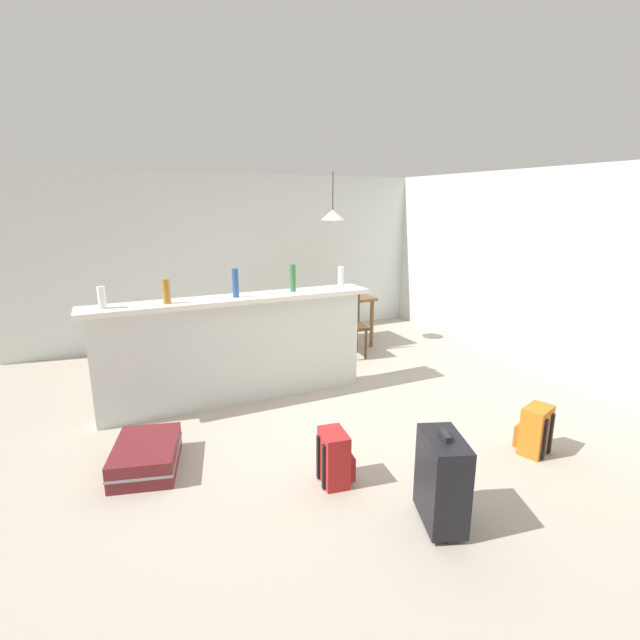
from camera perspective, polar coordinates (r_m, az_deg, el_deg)
name	(u,v)px	position (r m, az deg, el deg)	size (l,w,h in m)	color
ground_plane	(324,411)	(4.98, 0.49, -10.97)	(13.00, 13.00, 0.05)	#ADA393
wall_back	(239,258)	(7.42, -9.81, 7.50)	(6.60, 0.10, 2.50)	silver
wall_right	(525,268)	(6.69, 23.71, 5.78)	(0.10, 6.00, 2.50)	silver
partition_half_wall	(237,353)	(5.02, -10.11, -3.94)	(2.80, 0.20, 1.10)	silver
bar_countertop	(234,299)	(4.88, -10.40, 2.48)	(2.96, 0.40, 0.05)	white
bottle_white	(102,297)	(4.70, -25.06, 2.50)	(0.07, 0.07, 0.20)	silver
bottle_amber	(166,291)	(4.70, -18.20, 3.33)	(0.07, 0.07, 0.24)	#9E661E
bottle_blue	(235,283)	(4.84, -10.26, 4.47)	(0.07, 0.07, 0.29)	#284C89
bottle_green	(293,278)	(5.08, -3.31, 5.14)	(0.06, 0.06, 0.29)	#2D6B38
bottle_clear	(341,277)	(5.37, 2.56, 5.31)	(0.07, 0.07, 0.23)	silver
dining_table	(332,303)	(6.90, 1.44, 2.11)	(1.10, 0.80, 0.74)	brown
dining_chair_near_partition	(349,319)	(6.47, 3.50, 0.07)	(0.44, 0.44, 0.93)	#4C331E
pendant_lamp	(333,215)	(6.72, 1.56, 12.69)	(0.34, 0.34, 0.70)	black
suitcase_flat_maroon	(146,456)	(4.17, -20.40, -15.24)	(0.65, 0.88, 0.22)	maroon
backpack_orange	(535,431)	(4.49, 24.70, -12.14)	(0.32, 0.30, 0.42)	orange
backpack_red	(335,458)	(3.71, 1.80, -16.48)	(0.28, 0.30, 0.42)	red
suitcase_upright_black	(442,480)	(3.34, 14.64, -18.29)	(0.38, 0.50, 0.67)	black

